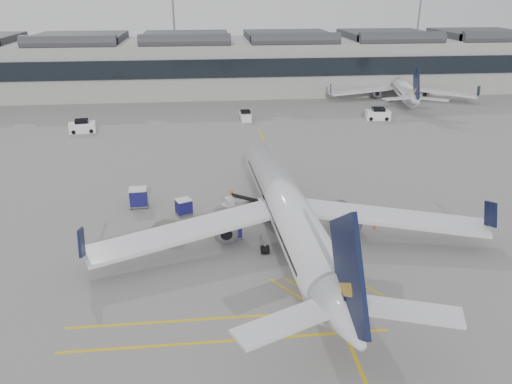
{
  "coord_description": "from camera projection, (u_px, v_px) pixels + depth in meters",
  "views": [
    {
      "loc": [
        1.09,
        -39.24,
        21.78
      ],
      "look_at": [
        5.64,
        3.33,
        4.0
      ],
      "focal_mm": 35.0,
      "sensor_mm": 36.0,
      "label": 1
    }
  ],
  "objects": [
    {
      "name": "airliner_far",
      "position": [
        401.0,
        87.0,
        101.54
      ],
      "size": [
        29.16,
        32.15,
        8.63
      ],
      "rotation": [
        0.0,
        0.0,
        -0.19
      ],
      "color": "silver",
      "rests_on": "ground"
    },
    {
      "name": "belt_loader",
      "position": [
        238.0,
        204.0,
        52.34
      ],
      "size": [
        4.31,
        2.32,
        1.7
      ],
      "rotation": [
        0.0,
        0.0,
        0.29
      ],
      "color": "#B9B6B0",
      "rests_on": "ground"
    },
    {
      "name": "pushback_tug",
      "position": [
        167.0,
        231.0,
        46.44
      ],
      "size": [
        2.97,
        2.37,
        1.45
      ],
      "rotation": [
        0.0,
        0.0,
        -0.36
      ],
      "color": "#4D4F43",
      "rests_on": "ground"
    },
    {
      "name": "ramp_agent_b",
      "position": [
        215.0,
        227.0,
        46.88
      ],
      "size": [
        0.97,
        0.95,
        1.57
      ],
      "primitive_type": "imported",
      "rotation": [
        0.0,
        0.0,
        3.84
      ],
      "color": "#F5450C",
      "rests_on": "ground"
    },
    {
      "name": "safety_cone_engine",
      "position": [
        375.0,
        227.0,
        48.1
      ],
      "size": [
        0.32,
        0.32,
        0.44
      ],
      "primitive_type": "cone",
      "color": "#F24C0A",
      "rests_on": "ground"
    },
    {
      "name": "baggage_cart_b",
      "position": [
        233.0,
        229.0,
        46.17
      ],
      "size": [
        1.76,
        1.54,
        1.65
      ],
      "rotation": [
        0.0,
        0.0,
        0.17
      ],
      "color": "gray",
      "rests_on": "ground"
    },
    {
      "name": "baggage_cart_a",
      "position": [
        268.0,
        209.0,
        50.04
      ],
      "size": [
        1.97,
        1.67,
        1.95
      ],
      "rotation": [
        0.0,
        0.0,
        0.08
      ],
      "color": "gray",
      "rests_on": "ground"
    },
    {
      "name": "light_masts",
      "position": [
        188.0,
        19.0,
        117.53
      ],
      "size": [
        113.0,
        0.6,
        25.45
      ],
      "color": "slate",
      "rests_on": "ground"
    },
    {
      "name": "ground",
      "position": [
        197.0,
        250.0,
        44.28
      ],
      "size": [
        220.0,
        220.0,
        0.0
      ],
      "primitive_type": "plane",
      "color": "gray",
      "rests_on": "ground"
    },
    {
      "name": "airliner_main",
      "position": [
        289.0,
        212.0,
        44.55
      ],
      "size": [
        35.72,
        39.09,
        10.39
      ],
      "rotation": [
        0.0,
        0.0,
        0.04
      ],
      "color": "silver",
      "rests_on": "ground"
    },
    {
      "name": "safety_cone_nose",
      "position": [
        255.0,
        171.0,
        62.35
      ],
      "size": [
        0.41,
        0.41,
        0.57
      ],
      "primitive_type": "cone",
      "color": "#F24C0A",
      "rests_on": "ground"
    },
    {
      "name": "service_van_left",
      "position": [
        82.0,
        127.0,
        79.56
      ],
      "size": [
        4.29,
        2.61,
        2.07
      ],
      "rotation": [
        0.0,
        0.0,
        0.15
      ],
      "color": "white",
      "rests_on": "ground"
    },
    {
      "name": "service_van_right",
      "position": [
        378.0,
        114.0,
        87.07
      ],
      "size": [
        4.3,
        2.52,
        2.1
      ],
      "rotation": [
        0.0,
        0.0,
        -0.12
      ],
      "color": "white",
      "rests_on": "ground"
    },
    {
      "name": "ramp_agent_a",
      "position": [
        232.0,
        198.0,
        53.06
      ],
      "size": [
        0.73,
        0.77,
        1.77
      ],
      "primitive_type": "imported",
      "rotation": [
        0.0,
        0.0,
        0.9
      ],
      "color": "orange",
      "rests_on": "ground"
    },
    {
      "name": "baggage_cart_c",
      "position": [
        184.0,
        206.0,
        50.91
      ],
      "size": [
        1.99,
        1.85,
        1.68
      ],
      "rotation": [
        0.0,
        0.0,
        0.42
      ],
      "color": "gray",
      "rests_on": "ground"
    },
    {
      "name": "service_van_mid",
      "position": [
        245.0,
        116.0,
        86.53
      ],
      "size": [
        1.88,
        3.53,
        1.78
      ],
      "rotation": [
        0.0,
        0.0,
        1.61
      ],
      "color": "white",
      "rests_on": "ground"
    },
    {
      "name": "baggage_cart_d",
      "position": [
        138.0,
        197.0,
        52.66
      ],
      "size": [
        2.05,
        1.73,
        2.05
      ],
      "rotation": [
        0.0,
        0.0,
        0.07
      ],
      "color": "gray",
      "rests_on": "ground"
    },
    {
      "name": "apron_markings",
      "position": [
        289.0,
        201.0,
        54.44
      ],
      "size": [
        0.25,
        60.0,
        0.01
      ],
      "primitive_type": "cube",
      "color": "gold",
      "rests_on": "ground"
    },
    {
      "name": "terminal",
      "position": [
        197.0,
        63.0,
        107.97
      ],
      "size": [
        200.0,
        20.45,
        12.4
      ],
      "color": "#9E9E99",
      "rests_on": "ground"
    }
  ]
}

